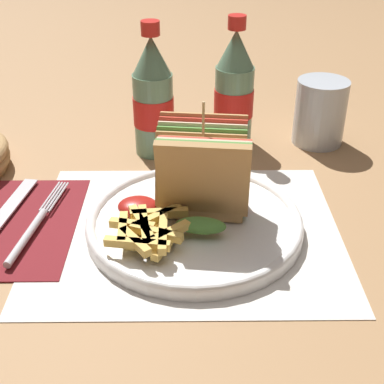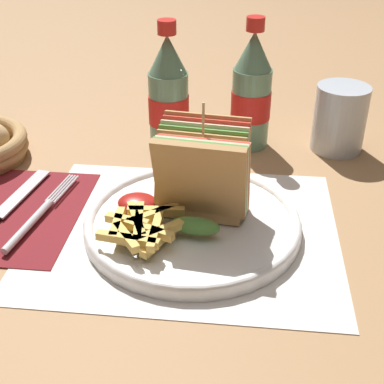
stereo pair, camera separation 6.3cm
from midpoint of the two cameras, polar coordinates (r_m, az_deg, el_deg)
name	(u,v)px [view 2 (the right image)]	position (r m, az deg, el deg)	size (l,w,h in m)	color
ground_plane	(194,220)	(0.66, 3.01, -3.11)	(4.00, 4.00, 0.00)	#9E754C
placemat	(185,230)	(0.64, 2.07, -4.20)	(0.36, 0.30, 0.00)	silver
plate_main	(190,222)	(0.63, 2.67, -3.32)	(0.26, 0.26, 0.02)	white
club_sandwich	(202,174)	(0.62, 4.05, 1.87)	(0.11, 0.12, 0.14)	tan
fries_pile	(143,226)	(0.59, -2.24, -3.77)	(0.09, 0.11, 0.02)	#E0B756
ketchup_blob	(137,203)	(0.64, -3.02, -1.23)	(0.05, 0.04, 0.02)	maroon
napkin	(25,213)	(0.69, -14.94, -2.24)	(0.14, 0.21, 0.00)	maroon
fork	(36,217)	(0.66, -13.73, -2.70)	(0.04, 0.18, 0.01)	silver
knife	(4,210)	(0.69, -16.96, -1.93)	(0.05, 0.20, 0.00)	black
coke_bottle_near	(169,98)	(0.79, -0.18, 9.95)	(0.06, 0.06, 0.20)	slate
coke_bottle_far	(251,94)	(0.81, 8.62, 10.29)	(0.06, 0.06, 0.20)	slate
glass_near	(339,122)	(0.84, 17.54, 7.05)	(0.08, 0.08, 0.10)	silver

